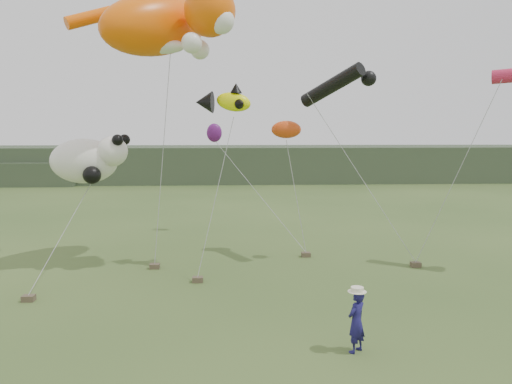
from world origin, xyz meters
TOP-DOWN VIEW (x-y plane):
  - ground at (0.00, 0.00)m, footprint 120.00×120.00m
  - headland at (-3.11, 44.69)m, footprint 90.00×13.00m
  - festival_attendant at (1.96, -2.02)m, footprint 0.71×0.70m
  - sandbag_anchors at (-1.27, 5.42)m, footprint 15.16×5.83m
  - cat_kite at (-3.80, 7.00)m, footprint 7.31×6.03m
  - fish_kite at (-1.55, 6.48)m, footprint 2.44×1.60m
  - tube_kites at (6.89, 6.35)m, footprint 10.56×4.90m
  - panda_kite at (-7.19, 6.94)m, footprint 3.31×2.14m
  - misc_kites at (0.09, 10.74)m, footprint 4.60×5.88m

SIDE VIEW (x-z plane):
  - ground at x=0.00m, z-range 0.00..0.00m
  - sandbag_anchors at x=-1.27m, z-range 0.00..0.21m
  - festival_attendant at x=1.96m, z-range 0.00..1.66m
  - headland at x=-3.11m, z-range -0.08..3.92m
  - panda_kite at x=-7.19m, z-range 3.52..5.58m
  - misc_kites at x=0.09m, z-range 5.22..6.31m
  - fish_kite at x=-1.55m, z-range 6.34..7.58m
  - tube_kites at x=6.89m, z-range 7.02..8.76m
  - cat_kite at x=-3.80m, z-range 8.36..11.97m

